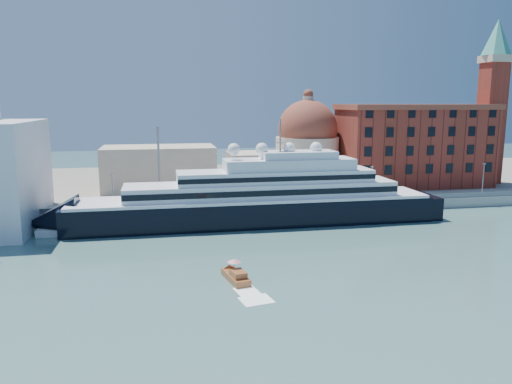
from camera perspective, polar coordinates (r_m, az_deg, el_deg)
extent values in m
plane|color=#355C5C|center=(86.09, 2.85, -7.21)|extent=(400.00, 400.00, 0.00)
cube|color=gray|center=(118.00, -1.10, -1.78)|extent=(180.00, 10.00, 2.50)
cube|color=slate|center=(157.93, -3.67, 1.17)|extent=(260.00, 72.00, 2.00)
cube|color=slate|center=(113.29, -0.71, -1.33)|extent=(180.00, 0.10, 1.20)
cube|color=black|center=(107.13, -0.39, -2.50)|extent=(77.48, 11.92, 6.46)
cone|color=black|center=(107.53, -22.28, -3.23)|extent=(9.93, 11.92, 11.92)
cube|color=black|center=(120.34, 18.07, -1.69)|extent=(5.96, 10.93, 5.96)
cube|color=white|center=(106.42, -0.39, -0.67)|extent=(75.50, 12.12, 0.60)
cube|color=white|center=(106.47, 0.66, 0.31)|extent=(57.61, 9.93, 2.98)
cube|color=black|center=(101.69, 1.23, -0.16)|extent=(57.61, 0.15, 1.19)
cube|color=white|center=(106.67, 2.23, 1.83)|extent=(41.72, 8.94, 2.58)
cube|color=white|center=(107.05, 3.80, 3.19)|extent=(27.81, 7.95, 2.38)
cube|color=white|center=(107.35, 4.84, 4.26)|extent=(15.89, 6.95, 1.59)
cylinder|color=slate|center=(105.99, 2.79, 6.48)|extent=(0.30, 0.30, 6.95)
sphere|color=white|center=(104.29, -2.55, 4.88)|extent=(2.58, 2.58, 2.58)
sphere|color=white|center=(105.33, 0.67, 4.95)|extent=(2.58, 2.58, 2.58)
sphere|color=white|center=(106.69, 3.82, 4.99)|extent=(2.58, 2.58, 2.58)
sphere|color=white|center=(108.37, 6.88, 5.02)|extent=(2.58, 2.58, 2.58)
cube|color=white|center=(105.68, -20.71, -4.25)|extent=(11.52, 3.95, 1.53)
cube|color=white|center=(105.10, -19.72, -3.57)|extent=(3.85, 2.43, 1.15)
cube|color=brown|center=(74.24, -2.35, -9.77)|extent=(3.58, 7.18, 1.14)
cube|color=brown|center=(72.90, -2.04, -9.34)|extent=(2.35, 3.16, 0.92)
cylinder|color=slate|center=(74.28, -2.51, -8.59)|extent=(0.07, 0.07, 1.83)
cone|color=red|center=(73.95, -2.52, -7.84)|extent=(2.06, 2.06, 0.46)
cube|color=maroon|center=(150.58, 17.58, 4.88)|extent=(42.00, 18.00, 22.00)
cube|color=brown|center=(150.04, 17.82, 9.25)|extent=(43.00, 19.00, 1.50)
cube|color=maroon|center=(163.02, 25.20, 7.05)|extent=(6.00, 6.00, 35.00)
cube|color=beige|center=(163.36, 25.70, 13.53)|extent=(7.00, 7.00, 2.00)
cone|color=teal|center=(163.92, 25.87, 15.62)|extent=(8.40, 8.40, 10.00)
cylinder|color=beige|center=(144.90, 5.85, 3.52)|extent=(18.00, 18.00, 14.00)
sphere|color=brown|center=(144.14, 5.91, 7.08)|extent=(17.00, 17.00, 17.00)
cylinder|color=beige|center=(143.93, 5.97, 10.26)|extent=(3.00, 3.00, 3.00)
cube|color=beige|center=(139.80, 0.56, 2.50)|extent=(18.00, 14.00, 10.00)
cube|color=beige|center=(138.84, -11.01, 2.68)|extent=(30.00, 16.00, 12.00)
cylinder|color=slate|center=(112.82, -16.02, -0.02)|extent=(0.24, 0.24, 8.00)
cube|color=slate|center=(112.19, -16.12, 2.04)|extent=(0.80, 0.30, 0.25)
cylinder|color=slate|center=(114.11, -0.85, 0.50)|extent=(0.24, 0.24, 8.00)
cube|color=slate|center=(113.49, -0.85, 2.54)|extent=(0.80, 0.30, 0.25)
cylinder|color=slate|center=(122.94, 13.05, 0.93)|extent=(0.24, 0.24, 8.00)
cube|color=slate|center=(122.36, 13.13, 2.83)|extent=(0.80, 0.30, 0.25)
cylinder|color=slate|center=(137.86, 24.52, 1.26)|extent=(0.24, 0.24, 8.00)
cube|color=slate|center=(137.35, 24.65, 2.95)|extent=(0.80, 0.30, 0.25)
cylinder|color=slate|center=(113.60, -11.03, 2.81)|extent=(0.50, 0.50, 18.00)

